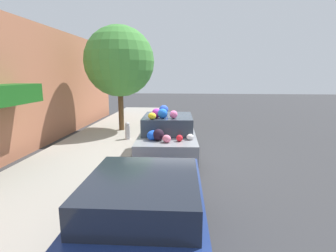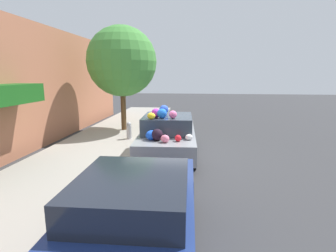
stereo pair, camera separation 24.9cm
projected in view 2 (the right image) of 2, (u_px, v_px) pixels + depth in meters
ground_plane at (167, 155)px, 8.99m from camera, size 60.00×60.00×0.00m
sidewalk_curb at (91, 151)px, 9.27m from camera, size 24.00×3.20×0.14m
building_facade at (24, 88)px, 8.95m from camera, size 18.00×1.20×4.58m
street_tree at (122, 62)px, 11.91m from camera, size 3.17×3.17×4.75m
fire_hydrant at (129, 130)px, 10.65m from camera, size 0.20×0.20×0.70m
art_car at (168, 135)px, 8.81m from camera, size 4.14×1.97×1.71m
parked_car_plain at (135, 213)px, 3.89m from camera, size 4.03×1.86×1.32m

